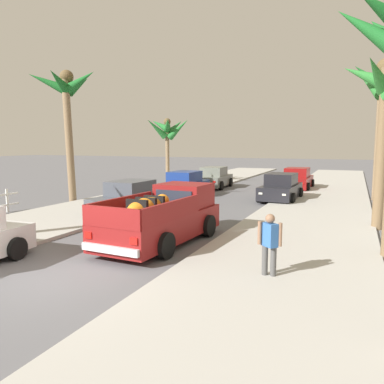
{
  "coord_description": "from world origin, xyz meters",
  "views": [
    {
      "loc": [
        6.66,
        -6.83,
        3.2
      ],
      "look_at": [
        0.39,
        7.92,
        1.2
      ],
      "focal_mm": 36.07,
      "sensor_mm": 36.0,
      "label": 1
    }
  ],
  "objects": [
    {
      "name": "sidewalk_left",
      "position": [
        -4.99,
        12.0,
        0.06
      ],
      "size": [
        4.94,
        60.0,
        0.12
      ],
      "primitive_type": "cube",
      "color": "#B2AFA8",
      "rests_on": "ground"
    },
    {
      "name": "palm_tree_right_mid",
      "position": [
        -7.25,
        20.96,
        4.34
      ],
      "size": [
        3.58,
        3.75,
        5.32
      ],
      "color": "#846B4C",
      "rests_on": "ground"
    },
    {
      "name": "car_right_mid",
      "position": [
        2.79,
        15.25,
        0.71
      ],
      "size": [
        2.12,
        4.3,
        1.54
      ],
      "color": "black",
      "rests_on": "ground"
    },
    {
      "name": "palm_tree_left_back",
      "position": [
        7.73,
        17.34,
        6.22
      ],
      "size": [
        3.61,
        3.58,
        7.71
      ],
      "color": "#846B4C",
      "rests_on": "ground"
    },
    {
      "name": "car_right_near",
      "position": [
        2.88,
        21.1,
        0.71
      ],
      "size": [
        2.05,
        4.27,
        1.54
      ],
      "color": "maroon",
      "rests_on": "ground"
    },
    {
      "name": "pedestrian",
      "position": [
        4.89,
        1.97,
        0.91
      ],
      "size": [
        0.57,
        0.42,
        1.59
      ],
      "color": "#4C4C4C",
      "rests_on": "ground"
    },
    {
      "name": "palm_tree_left_mid",
      "position": [
        -7.82,
        10.0,
        5.7
      ],
      "size": [
        3.96,
        3.21,
        7.13
      ],
      "color": "#846B4C",
      "rests_on": "ground"
    },
    {
      "name": "sidewalk_right",
      "position": [
        4.99,
        12.0,
        0.06
      ],
      "size": [
        4.94,
        60.0,
        0.12
      ],
      "primitive_type": "cube",
      "color": "#B2AFA8",
      "rests_on": "ground"
    },
    {
      "name": "curb_right",
      "position": [
        3.92,
        12.0,
        0.05
      ],
      "size": [
        0.16,
        60.0,
        0.1
      ],
      "primitive_type": "cube",
      "color": "silver",
      "rests_on": "ground"
    },
    {
      "name": "car_left_near",
      "position": [
        -2.89,
        19.77,
        0.71
      ],
      "size": [
        2.19,
        4.33,
        1.54
      ],
      "color": "slate",
      "rests_on": "ground"
    },
    {
      "name": "curb_left",
      "position": [
        -3.92,
        12.0,
        0.05
      ],
      "size": [
        0.16,
        60.0,
        0.1
      ],
      "primitive_type": "cube",
      "color": "silver",
      "rests_on": "ground"
    },
    {
      "name": "pickup_truck",
      "position": [
        0.98,
        4.17,
        0.81
      ],
      "size": [
        2.45,
        5.32,
        1.8
      ],
      "color": "maroon",
      "rests_on": "ground"
    },
    {
      "name": "car_left_mid",
      "position": [
        -2.79,
        8.14,
        0.71
      ],
      "size": [
        2.11,
        4.3,
        1.54
      ],
      "color": "#474C56",
      "rests_on": "ground"
    },
    {
      "name": "car_right_far",
      "position": [
        -2.96,
        14.57,
        0.71
      ],
      "size": [
        2.05,
        4.27,
        1.54
      ],
      "color": "navy",
      "rests_on": "ground"
    },
    {
      "name": "ground_plane",
      "position": [
        0.0,
        0.0,
        0.0
      ],
      "size": [
        160.0,
        160.0,
        0.0
      ],
      "primitive_type": "plane",
      "color": "slate"
    }
  ]
}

